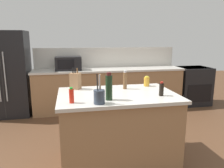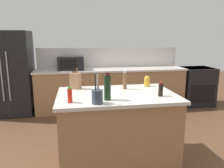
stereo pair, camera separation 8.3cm
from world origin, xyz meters
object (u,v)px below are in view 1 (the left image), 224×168
Objects in this scene: microwave at (68,63)px; soy_sauce_bottle at (161,89)px; utensil_crock at (99,96)px; range_oven at (192,85)px; hot_sauce_bottle at (72,96)px; honey_jar at (147,81)px; wine_bottle at (109,87)px; knife_block at (75,81)px; refrigerator at (7,74)px; pepper_grinder at (125,80)px.

soy_sauce_bottle is at bearing -65.45° from microwave.
range_oven is at bearing 43.84° from utensil_crock.
soy_sauce_bottle is (1.07, 0.09, 0.00)m from hot_sauce_bottle.
soy_sauce_bottle is (-0.01, -0.54, 0.01)m from honey_jar.
range_oven is 6.32× the size of honey_jar.
knife_block is at bearing 119.92° from wine_bottle.
soy_sauce_bottle is (-1.90, -2.40, 0.55)m from range_oven.
refrigerator is 2.34m from knife_block.
pepper_grinder is 0.55m from soy_sauce_bottle.
wine_bottle is at bearing -122.71° from pepper_grinder.
hot_sauce_bottle reaches higher than honey_jar.
wine_bottle is (0.42, 0.04, 0.07)m from hot_sauce_bottle.
knife_block is (0.09, -1.84, -0.03)m from microwave.
knife_block reaches higher than soy_sauce_bottle.
knife_block is 1.69× the size of hot_sauce_bottle.
range_oven is 3.92m from hot_sauce_bottle.
utensil_crock is 1.26× the size of pepper_grinder.
utensil_crock is at bearing -41.71° from knife_block.
hot_sauce_bottle is at bearing -144.13° from pepper_grinder.
pepper_grinder is 0.81× the size of wine_bottle.
hot_sauce_bottle is (-0.06, -0.65, -0.03)m from knife_block.
utensil_crock is 1.86× the size of hot_sauce_bottle.
refrigerator is at bearing 124.35° from wine_bottle.
refrigerator is 10.20× the size of soy_sauce_bottle.
soy_sauce_bottle reaches higher than range_oven.
refrigerator is 3.05m from honey_jar.
utensil_crock is 0.80m from soy_sauce_bottle.
hot_sauce_bottle is at bearing -64.28° from knife_block.
wine_bottle reaches higher than microwave.
pepper_grinder is 1.47× the size of hot_sauce_bottle.
microwave reaches higher than honey_jar.
hot_sauce_bottle is 0.42m from wine_bottle.
utensil_crock reaches higher than range_oven.
refrigerator is 3.41m from soy_sauce_bottle.
refrigerator reaches higher than honey_jar.
utensil_crock reaches higher than wine_bottle.
microwave is 2.49m from wine_bottle.
refrigerator is 2.86m from pepper_grinder.
pepper_grinder is (0.67, -0.12, 0.01)m from knife_block.
honey_jar is at bearing 30.32° from knife_block.
utensil_crock is at bearing -136.16° from range_oven.
refrigerator is 2.86m from hot_sauce_bottle.
refrigerator is 3.22× the size of microwave.
refrigerator is at bearing 179.31° from range_oven.
knife_block reaches higher than pepper_grinder.
refrigerator reaches higher than hot_sauce_bottle.
knife_block is (-2.91, -1.84, 0.59)m from range_oven.
pepper_grinder reaches higher than hot_sauce_bottle.
utensil_crock is (-2.68, -2.58, 0.56)m from range_oven.
range_oven is at bearing 43.82° from wine_bottle.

